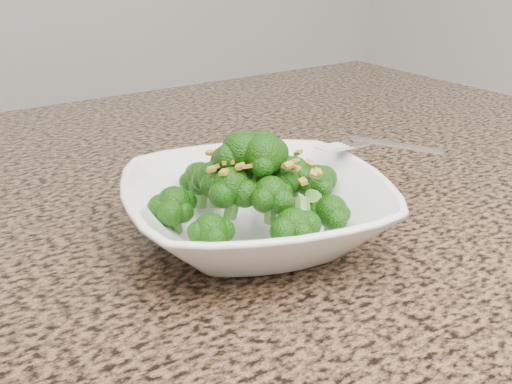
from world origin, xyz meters
TOP-DOWN VIEW (x-y plane):
  - granite_counter at (0.00, 0.30)m, footprint 1.64×1.04m
  - bowl at (0.11, 0.19)m, footprint 0.32×0.32m
  - broccoli_pile at (0.11, 0.19)m, footprint 0.22×0.22m
  - garlic_topping at (0.11, 0.19)m, footprint 0.13×0.13m
  - fork at (0.25, 0.21)m, footprint 0.17×0.10m

SIDE VIEW (x-z plane):
  - granite_counter at x=0.00m, z-range 0.87..0.90m
  - bowl at x=0.11m, z-range 0.90..0.96m
  - fork at x=0.25m, z-range 0.96..0.97m
  - broccoli_pile at x=0.11m, z-range 0.96..1.03m
  - garlic_topping at x=0.11m, z-range 1.03..1.04m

